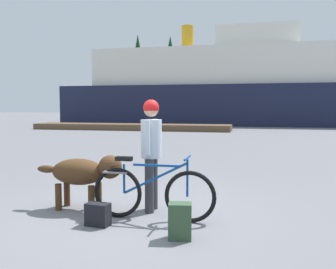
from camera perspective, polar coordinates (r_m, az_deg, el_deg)
ground_plane at (r=5.55m, az=-5.77°, el=-12.49°), size 160.00×160.00×0.00m
bicycle at (r=5.21m, az=-2.51°, el=-9.09°), size 1.79×0.44×0.92m
person_cyclist at (r=5.56m, az=-2.65°, el=-1.55°), size 0.32×0.53×1.72m
dog at (r=5.83m, az=-13.07°, el=-5.82°), size 1.42×0.48×0.87m
backpack at (r=4.54m, az=1.89°, el=-13.43°), size 0.31×0.24×0.44m
handbag_pannier at (r=5.11m, az=-10.95°, el=-12.23°), size 0.34×0.22×0.31m
dock_pier at (r=25.04m, az=-5.86°, el=1.20°), size 13.64×2.19×0.40m
ferry_boat at (r=33.63m, az=8.95°, el=7.08°), size 28.02×8.79×8.98m
pine_tree_far_left at (r=53.37m, az=-4.74°, el=10.73°), size 3.23×3.23×11.89m
pine_tree_center at (r=53.79m, az=10.11°, el=9.87°), size 3.98×3.98×10.77m
pine_tree_mid_back at (r=57.46m, az=0.35°, el=10.65°), size 3.84×3.84×12.47m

